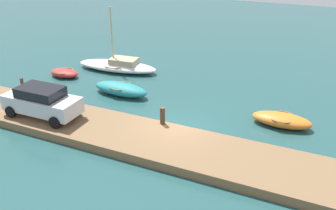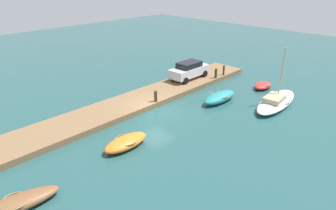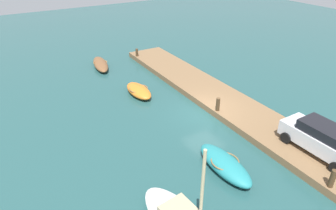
{
  "view_description": "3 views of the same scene",
  "coord_description": "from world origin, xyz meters",
  "px_view_note": "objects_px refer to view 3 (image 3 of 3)",
  "views": [
    {
      "loc": [
        6.45,
        -15.42,
        9.48
      ],
      "look_at": [
        -1.23,
        1.55,
        0.51
      ],
      "focal_mm": 38.04,
      "sensor_mm": 36.0,
      "label": 1
    },
    {
      "loc": [
        14.82,
        15.98,
        10.25
      ],
      "look_at": [
        0.56,
        2.04,
        1.3
      ],
      "focal_mm": 31.94,
      "sensor_mm": 36.0,
      "label": 2
    },
    {
      "loc": [
        -13.77,
        11.29,
        10.56
      ],
      "look_at": [
        0.81,
        2.57,
        1.06
      ],
      "focal_mm": 31.48,
      "sensor_mm": 36.0,
      "label": 3
    }
  ],
  "objects_px": {
    "rowboat_teal": "(225,164)",
    "mooring_post_mid_east": "(218,104)",
    "rowboat_orange": "(139,91)",
    "mooring_post_mid_west": "(332,179)",
    "parked_car": "(322,138)",
    "mooring_post_east": "(137,52)",
    "rowboat_brown": "(101,64)"
  },
  "relations": [
    {
      "from": "rowboat_brown",
      "to": "mooring_post_mid_west",
      "type": "xyz_separation_m",
      "value": [
        -20.97,
        -3.81,
        0.6
      ]
    },
    {
      "from": "rowboat_brown",
      "to": "parked_car",
      "type": "xyz_separation_m",
      "value": [
        -19.03,
        -5.68,
        1.0
      ]
    },
    {
      "from": "rowboat_teal",
      "to": "mooring_post_mid_west",
      "type": "distance_m",
      "value": 4.97
    },
    {
      "from": "rowboat_orange",
      "to": "rowboat_teal",
      "type": "distance_m",
      "value": 10.16
    },
    {
      "from": "rowboat_brown",
      "to": "mooring_post_mid_west",
      "type": "distance_m",
      "value": 21.33
    },
    {
      "from": "rowboat_orange",
      "to": "parked_car",
      "type": "xyz_separation_m",
      "value": [
        -12.0,
        -5.07,
        0.97
      ]
    },
    {
      "from": "mooring_post_mid_east",
      "to": "mooring_post_east",
      "type": "height_order",
      "value": "mooring_post_mid_east"
    },
    {
      "from": "rowboat_teal",
      "to": "mooring_post_mid_east",
      "type": "bearing_deg",
      "value": -33.75
    },
    {
      "from": "rowboat_teal",
      "to": "parked_car",
      "type": "relative_size",
      "value": 0.89
    },
    {
      "from": "parked_car",
      "to": "mooring_post_mid_east",
      "type": "bearing_deg",
      "value": 15.79
    },
    {
      "from": "mooring_post_east",
      "to": "mooring_post_mid_west",
      "type": "bearing_deg",
      "value": 180.0
    },
    {
      "from": "rowboat_teal",
      "to": "parked_car",
      "type": "xyz_separation_m",
      "value": [
        -1.84,
        -5.05,
        0.92
      ]
    },
    {
      "from": "rowboat_brown",
      "to": "parked_car",
      "type": "relative_size",
      "value": 0.98
    },
    {
      "from": "parked_car",
      "to": "mooring_post_east",
      "type": "bearing_deg",
      "value": 5.0
    },
    {
      "from": "rowboat_brown",
      "to": "rowboat_orange",
      "type": "xyz_separation_m",
      "value": [
        -7.02,
        -0.61,
        0.03
      ]
    },
    {
      "from": "mooring_post_mid_west",
      "to": "mooring_post_mid_east",
      "type": "distance_m",
      "value": 8.29
    },
    {
      "from": "rowboat_orange",
      "to": "parked_car",
      "type": "bearing_deg",
      "value": -157.57
    },
    {
      "from": "rowboat_orange",
      "to": "mooring_post_east",
      "type": "height_order",
      "value": "mooring_post_east"
    },
    {
      "from": "rowboat_orange",
      "to": "mooring_post_mid_east",
      "type": "xyz_separation_m",
      "value": [
        -5.66,
        -3.2,
        0.56
      ]
    },
    {
      "from": "rowboat_orange",
      "to": "mooring_post_mid_west",
      "type": "distance_m",
      "value": 14.32
    },
    {
      "from": "rowboat_teal",
      "to": "mooring_post_mid_east",
      "type": "xyz_separation_m",
      "value": [
        4.5,
        -3.18,
        0.51
      ]
    },
    {
      "from": "rowboat_orange",
      "to": "rowboat_teal",
      "type": "bearing_deg",
      "value": 179.64
    },
    {
      "from": "rowboat_orange",
      "to": "mooring_post_east",
      "type": "bearing_deg",
      "value": -25.18
    },
    {
      "from": "mooring_post_mid_west",
      "to": "parked_car",
      "type": "relative_size",
      "value": 0.22
    },
    {
      "from": "mooring_post_mid_east",
      "to": "mooring_post_mid_west",
      "type": "bearing_deg",
      "value": 180.0
    },
    {
      "from": "rowboat_teal",
      "to": "mooring_post_mid_east",
      "type": "height_order",
      "value": "mooring_post_mid_east"
    },
    {
      "from": "rowboat_teal",
      "to": "mooring_post_east",
      "type": "distance_m",
      "value": 17.43
    },
    {
      "from": "rowboat_orange",
      "to": "mooring_post_mid_west",
      "type": "height_order",
      "value": "mooring_post_mid_west"
    },
    {
      "from": "rowboat_orange",
      "to": "parked_car",
      "type": "height_order",
      "value": "parked_car"
    },
    {
      "from": "mooring_post_mid_west",
      "to": "mooring_post_east",
      "type": "height_order",
      "value": "mooring_post_mid_west"
    },
    {
      "from": "rowboat_orange",
      "to": "rowboat_teal",
      "type": "xyz_separation_m",
      "value": [
        -10.16,
        -0.02,
        0.05
      ]
    },
    {
      "from": "mooring_post_east",
      "to": "parked_car",
      "type": "xyz_separation_m",
      "value": [
        -18.97,
        -1.87,
        0.5
      ]
    }
  ]
}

